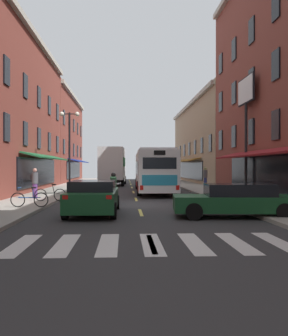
% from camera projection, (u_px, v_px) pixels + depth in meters
% --- Properties ---
extents(ground_plane, '(34.80, 80.00, 0.10)m').
position_uv_depth(ground_plane, '(138.00, 205.00, 19.52)').
color(ground_plane, '#333335').
extents(lane_centre_dashes, '(0.14, 73.90, 0.01)m').
position_uv_depth(lane_centre_dashes, '(138.00, 205.00, 19.27)').
color(lane_centre_dashes, '#DBCC4C').
rests_on(lane_centre_dashes, ground).
extents(crosswalk_near, '(7.10, 2.80, 0.01)m').
position_uv_depth(crosswalk_near, '(152.00, 244.00, 9.53)').
color(crosswalk_near, silver).
rests_on(crosswalk_near, ground).
extents(sidewalk_left, '(3.00, 80.00, 0.14)m').
position_uv_depth(sidewalk_left, '(23.00, 204.00, 19.21)').
color(sidewalk_left, '#A39E93').
rests_on(sidewalk_left, ground).
extents(sidewalk_right, '(3.00, 80.00, 0.14)m').
position_uv_depth(sidewalk_right, '(249.00, 202.00, 19.83)').
color(sidewalk_right, '#A39E93').
rests_on(sidewalk_right, ground).
extents(billboard_sign, '(0.40, 2.93, 7.56)m').
position_uv_depth(billboard_sign, '(246.00, 104.00, 23.81)').
color(billboard_sign, black).
rests_on(billboard_sign, sidewalk_right).
extents(transit_bus, '(2.79, 12.57, 3.18)m').
position_uv_depth(transit_bus, '(153.00, 171.00, 28.93)').
color(transit_bus, white).
rests_on(transit_bus, ground).
extents(box_truck, '(2.76, 8.18, 3.90)m').
position_uv_depth(box_truck, '(113.00, 166.00, 39.37)').
color(box_truck, white).
rests_on(box_truck, ground).
extents(sedan_near, '(4.83, 2.34, 1.30)m').
position_uv_depth(sedan_near, '(235.00, 200.00, 14.54)').
color(sedan_near, '#144723').
rests_on(sedan_near, ground).
extents(sedan_mid, '(2.01, 4.62, 1.36)m').
position_uv_depth(sedan_mid, '(117.00, 176.00, 49.28)').
color(sedan_mid, silver).
rests_on(sedan_mid, ground).
extents(sedan_far, '(2.08, 4.78, 1.39)m').
position_uv_depth(sedan_far, '(94.00, 197.00, 15.53)').
color(sedan_far, '#144723').
rests_on(sedan_far, ground).
extents(motorcycle_rider, '(0.62, 2.07, 1.66)m').
position_uv_depth(motorcycle_rider, '(113.00, 190.00, 19.90)').
color(motorcycle_rider, black).
rests_on(motorcycle_rider, ground).
extents(bicycle_near, '(1.71, 0.48, 0.91)m').
position_uv_depth(bicycle_near, '(50.00, 194.00, 19.85)').
color(bicycle_near, black).
rests_on(bicycle_near, sidewalk_left).
extents(bicycle_mid, '(1.71, 0.48, 0.91)m').
position_uv_depth(bicycle_mid, '(30.00, 199.00, 16.92)').
color(bicycle_mid, black).
rests_on(bicycle_mid, sidewalk_left).
extents(pedestrian_near, '(0.49, 0.50, 1.75)m').
position_uv_depth(pedestrian_near, '(35.00, 182.00, 21.78)').
color(pedestrian_near, '#66387F').
rests_on(pedestrian_near, sidewalk_left).
extents(pedestrian_mid, '(0.36, 0.36, 1.79)m').
position_uv_depth(pedestrian_mid, '(205.00, 177.00, 32.79)').
color(pedestrian_mid, navy).
rests_on(pedestrian_mid, sidewalk_right).
extents(street_lamp_twin, '(1.42, 0.32, 5.80)m').
position_uv_depth(street_lamp_twin, '(70.00, 148.00, 26.90)').
color(street_lamp_twin, black).
rests_on(street_lamp_twin, sidewalk_left).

